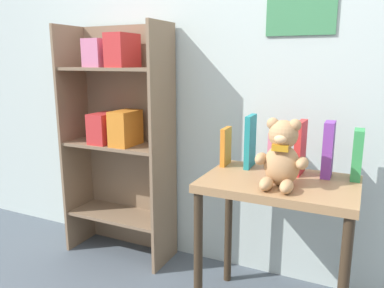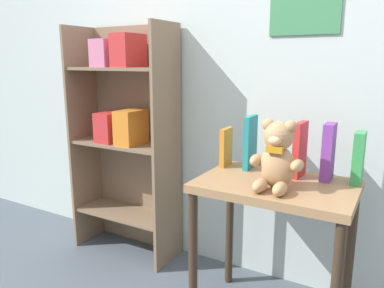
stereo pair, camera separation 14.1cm
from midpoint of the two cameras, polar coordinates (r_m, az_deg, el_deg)
wall_back at (r=2.02m, az=12.87°, el=14.21°), size 4.80×0.07×2.50m
bookshelf_side at (r=2.29m, az=-8.20°, el=2.44°), size 0.65×0.28×1.39m
display_table at (r=1.70m, az=14.91°, el=-9.23°), size 0.65×0.45×0.67m
teddy_bear at (r=1.55m, az=15.38°, el=-2.04°), size 0.21×0.20×0.28m
book_standing_orange at (r=1.84m, az=7.41°, el=-0.48°), size 0.03×0.11×0.19m
book_standing_teal at (r=1.81m, az=11.09°, el=0.23°), size 0.03×0.13×0.25m
book_standing_pink at (r=1.78m, az=14.63°, el=-1.25°), size 0.04×0.12×0.19m
book_standing_red at (r=1.74m, az=18.36°, el=-0.83°), size 0.04×0.13×0.25m
book_standing_purple at (r=1.73m, az=22.28°, el=-1.17°), size 0.04×0.10×0.25m
book_standing_green at (r=1.73m, az=26.19°, el=-1.95°), size 0.04×0.11×0.22m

